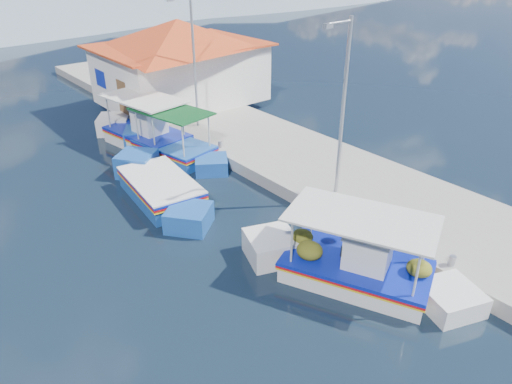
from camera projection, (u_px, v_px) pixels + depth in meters
ground at (277, 282)px, 13.20m from camera, size 160.00×160.00×0.00m
quay at (286, 155)px, 20.48m from camera, size 5.00×44.00×0.50m
bollards at (261, 165)px, 18.60m from camera, size 0.20×17.20×0.30m
main_caique at (355, 267)px, 13.08m from camera, size 3.91×6.41×2.32m
caique_green_canopy at (174, 149)px, 20.69m from camera, size 2.76×6.33×2.42m
caique_blue_hull at (160, 190)px, 17.40m from camera, size 2.48×6.72×1.20m
caique_far at (147, 136)px, 21.84m from camera, size 2.90×7.21×2.56m
harbor_building at (180, 60)px, 25.58m from camera, size 10.49×10.49×4.40m
lamp_post_near at (342, 102)px, 15.28m from camera, size 1.21×0.14×6.00m
lamp_post_far at (192, 56)px, 21.41m from camera, size 1.21×0.14×6.00m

